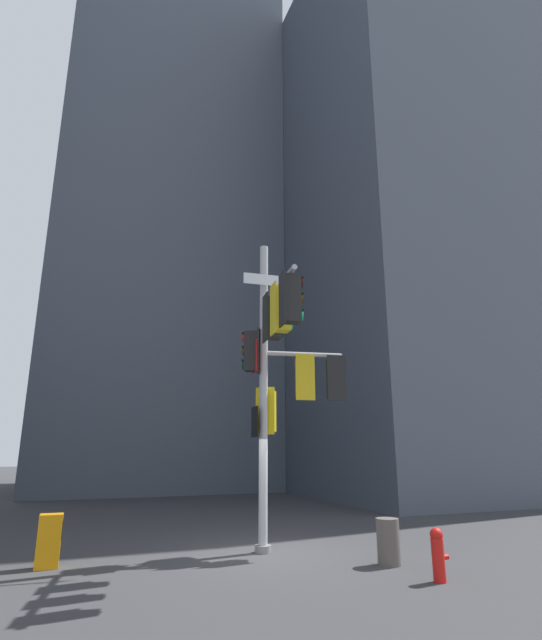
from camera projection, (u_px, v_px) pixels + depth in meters
name	position (u px, v px, depth m)	size (l,w,h in m)	color
ground	(263.00, 553.00, 11.00)	(120.00, 120.00, 0.00)	#38383A
building_tower_right	(413.00, 229.00, 30.12)	(15.25, 15.25, 30.84)	#4C5460
building_mid_block	(170.00, 104.00, 36.35)	(13.00, 13.00, 54.43)	#4C5460
signal_pole_assembly	(280.00, 362.00, 11.64)	(2.66, 3.31, 7.45)	#B2B2B5
fire_hydrant	(438.00, 553.00, 8.70)	(0.33, 0.23, 0.90)	red
newspaper_box	(49.00, 541.00, 9.70)	(0.45, 0.36, 1.00)	orange
trash_bin	(388.00, 542.00, 9.93)	(0.46, 0.46, 0.89)	#59514C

